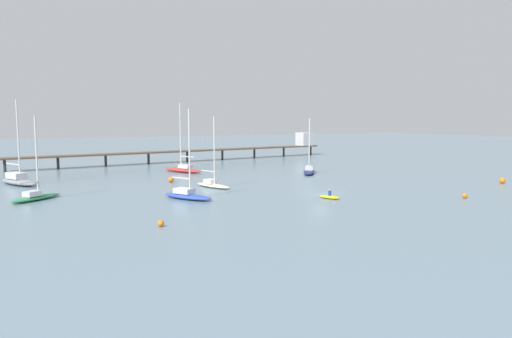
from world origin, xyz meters
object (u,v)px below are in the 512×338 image
object	(u,v)px
sailboat_blue	(187,194)
dinghy_yellow	(330,197)
sailboat_red	(183,168)
mooring_buoy_outer	(171,180)
sailboat_gray	(18,180)
mooring_buoy_inner	(502,180)
sailboat_green	(35,195)
mooring_buoy_near	(161,223)
mooring_buoy_far	(465,196)
sailboat_navy	(309,170)
pier	(229,147)
sailboat_cream	(213,183)

from	to	relation	value
sailboat_blue	dinghy_yellow	distance (m)	16.86
sailboat_red	mooring_buoy_outer	xyz separation A→B (m)	(-5.88, -11.86, -0.30)
sailboat_blue	mooring_buoy_outer	world-z (taller)	sailboat_blue
sailboat_gray	mooring_buoy_inner	world-z (taller)	sailboat_gray
sailboat_gray	sailboat_blue	xyz separation A→B (m)	(17.48, -22.59, -0.14)
sailboat_green	sailboat_red	bearing A→B (deg)	38.68
sailboat_red	mooring_buoy_near	distance (m)	42.49
mooring_buoy_outer	mooring_buoy_far	size ratio (longest dim) A/B	1.35
sailboat_navy	mooring_buoy_far	bearing A→B (deg)	-85.76
sailboat_red	pier	bearing A→B (deg)	48.70
sailboat_gray	dinghy_yellow	distance (m)	44.33
mooring_buoy_far	mooring_buoy_near	size ratio (longest dim) A/B	1.04
pier	mooring_buoy_outer	world-z (taller)	pier
sailboat_red	sailboat_blue	size ratio (longest dim) A/B	1.15
mooring_buoy_far	mooring_buoy_inner	distance (m)	17.07
mooring_buoy_near	pier	bearing A→B (deg)	60.88
sailboat_cream	mooring_buoy_outer	bearing A→B (deg)	115.79
dinghy_yellow	mooring_buoy_outer	bearing A→B (deg)	118.86
sailboat_red	mooring_buoy_far	xyz separation A→B (m)	(20.97, -41.63, -0.41)
sailboat_navy	mooring_buoy_near	xyz separation A→B (m)	(-34.17, -27.79, -0.30)
sailboat_navy	sailboat_cream	bearing A→B (deg)	-160.23
sailboat_gray	sailboat_green	bearing A→B (deg)	-84.18
mooring_buoy_far	sailboat_green	bearing A→B (deg)	154.19
sailboat_navy	sailboat_red	xyz separation A→B (m)	(-18.76, 11.80, 0.12)
sailboat_gray	sailboat_cream	bearing A→B (deg)	-32.19
mooring_buoy_far	mooring_buoy_near	bearing A→B (deg)	176.80
dinghy_yellow	mooring_buoy_far	distance (m)	16.14
sailboat_navy	pier	bearing A→B (deg)	91.04
sailboat_cream	mooring_buoy_inner	bearing A→B (deg)	-22.21
sailboat_navy	dinghy_yellow	xyz separation A→B (m)	(-12.22, -22.59, -0.38)
sailboat_navy	mooring_buoy_near	size ratio (longest dim) A/B	16.00
pier	mooring_buoy_near	size ratio (longest dim) A/B	123.80
pier	sailboat_blue	xyz separation A→B (m)	(-26.76, -47.64, -2.28)
sailboat_gray	dinghy_yellow	world-z (taller)	sailboat_gray
sailboat_blue	mooring_buoy_near	xyz separation A→B (m)	(-6.82, -12.63, -0.33)
sailboat_gray	sailboat_blue	size ratio (longest dim) A/B	1.15
sailboat_green	sailboat_blue	size ratio (longest dim) A/B	0.93
sailboat_navy	mooring_buoy_far	world-z (taller)	sailboat_navy
sailboat_red	mooring_buoy_inner	size ratio (longest dim) A/B	14.03
sailboat_cream	sailboat_green	bearing A→B (deg)	-179.29
dinghy_yellow	mooring_buoy_far	size ratio (longest dim) A/B	4.69
mooring_buoy_near	mooring_buoy_far	bearing A→B (deg)	-3.20
sailboat_red	sailboat_green	distance (m)	31.40
sailboat_red	sailboat_green	world-z (taller)	sailboat_red
pier	sailboat_red	bearing A→B (deg)	-131.30
sailboat_green	mooring_buoy_inner	world-z (taller)	sailboat_green
mooring_buoy_far	mooring_buoy_inner	size ratio (longest dim) A/B	0.71
sailboat_green	dinghy_yellow	distance (m)	34.38
mooring_buoy_far	sailboat_blue	bearing A→B (deg)	153.61
mooring_buoy_inner	sailboat_green	bearing A→B (deg)	165.65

